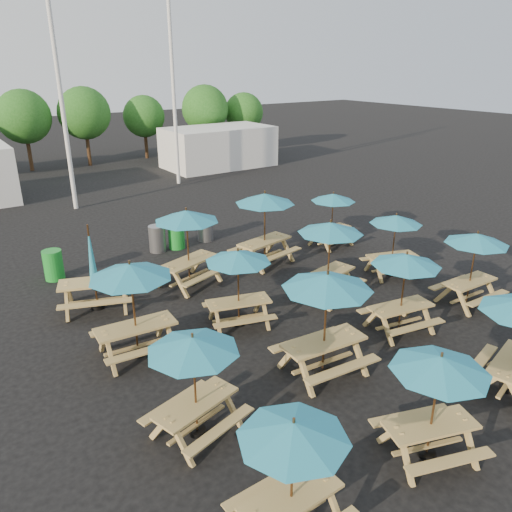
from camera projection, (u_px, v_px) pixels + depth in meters
ground at (285, 307)px, 14.52m from camera, size 120.00×120.00×0.00m
picnic_unit_0 at (293, 439)px, 6.98m from camera, size 1.68×1.68×2.05m
picnic_unit_1 at (193, 351)px, 8.93m from camera, size 2.11×2.11×2.14m
picnic_unit_2 at (131, 277)px, 11.41m from camera, size 2.07×2.07×2.41m
picnic_unit_3 at (94, 275)px, 14.07m from camera, size 2.45×2.30×2.54m
picnic_unit_4 at (439, 371)px, 8.39m from camera, size 2.14×2.14×2.11m
picnic_unit_5 at (327, 289)px, 10.71m from camera, size 2.13×2.13×2.47m
picnic_unit_6 at (238, 262)px, 12.87m from camera, size 2.15×2.15×2.16m
picnic_unit_7 at (187, 221)px, 15.20m from camera, size 2.52×2.52×2.48m
picnic_unit_9 at (406, 265)px, 12.57m from camera, size 2.03×2.03×2.19m
picnic_unit_10 at (330, 233)px, 14.42m from camera, size 2.28×2.28×2.38m
picnic_unit_11 at (265, 204)px, 16.90m from camera, size 2.40×2.40×2.54m
picnic_unit_13 at (476, 244)px, 14.05m from camera, size 1.81×1.81×2.19m
picnic_unit_14 at (396, 224)px, 16.05m from camera, size 2.12×2.12×2.09m
picnic_unit_15 at (333, 201)px, 18.71m from camera, size 1.80×1.80×2.07m
waste_bin_0 at (53, 265)px, 16.19m from camera, size 0.61×0.61×0.99m
waste_bin_1 at (157, 239)px, 18.58m from camera, size 0.61×0.61×0.99m
waste_bin_2 at (176, 236)px, 18.90m from camera, size 0.61×0.61×0.99m
waste_bin_3 at (205, 228)px, 19.72m from camera, size 0.61×0.61×0.99m
mast_0 at (58, 77)px, 22.01m from camera, size 0.20×0.20×12.00m
mast_1 at (173, 74)px, 26.98m from camera, size 0.20×0.20×12.00m
event_tent_1 at (218, 147)px, 33.37m from camera, size 7.00×4.00×2.60m
tree_3 at (24, 117)px, 31.30m from camera, size 3.36×3.36×5.09m
tree_4 at (84, 113)px, 32.86m from camera, size 3.41×3.41×5.17m
tree_5 at (144, 116)px, 35.64m from camera, size 2.94×2.94×4.45m
tree_6 at (205, 109)px, 36.23m from camera, size 3.38×3.38×5.13m
tree_7 at (244, 112)px, 38.20m from camera, size 2.95×2.95×4.48m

